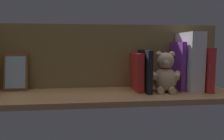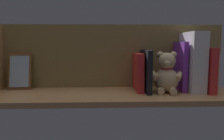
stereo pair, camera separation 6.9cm
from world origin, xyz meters
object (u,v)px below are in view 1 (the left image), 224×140
teddy_bear (165,74)px  picture_frame_leaning (16,72)px  dictionary_thick_white (189,61)px  book_0 (204,71)px

teddy_bear → picture_frame_leaning: bearing=2.7°
dictionary_thick_white → picture_frame_leaning: size_ratio=1.53×
teddy_bear → picture_frame_leaning: teddy_bear is taller
dictionary_thick_white → teddy_bear: (12.56, 3.11, -5.29)cm
book_0 → dictionary_thick_white: bearing=14.1°
book_0 → dictionary_thick_white: dictionary_thick_white is taller
picture_frame_leaning → teddy_bear: bearing=171.9°
book_0 → teddy_bear: (21.42, 5.34, -0.49)cm
dictionary_thick_white → book_0: bearing=-165.9°
dictionary_thick_white → teddy_bear: size_ratio=1.47×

